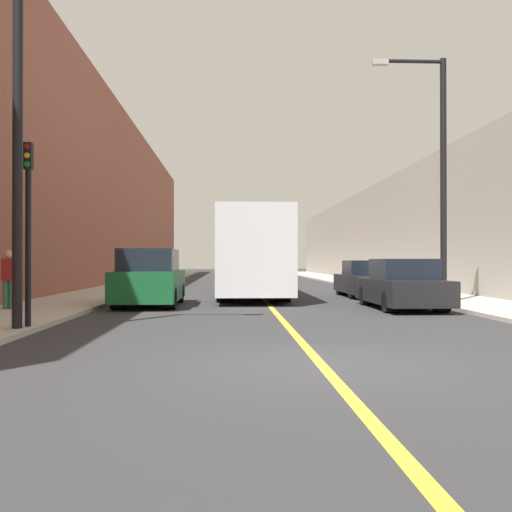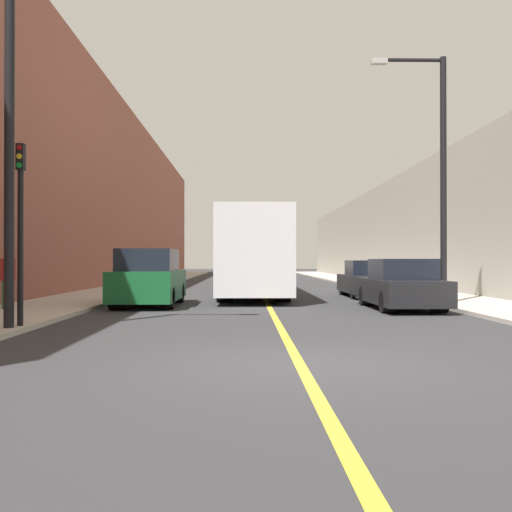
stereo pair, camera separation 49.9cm
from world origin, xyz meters
name	(u,v)px [view 2 (the right image)]	position (x,y,z in m)	size (l,w,h in m)	color
ground_plane	(300,365)	(0.00, 0.00, 0.00)	(200.00, 200.00, 0.00)	#2D2D30
sidewalk_left	(152,283)	(-6.72, 30.00, 0.06)	(3.03, 72.00, 0.11)	#B2AA9E
sidewalk_right	(361,283)	(6.72, 30.00, 0.06)	(3.03, 72.00, 0.11)	#B2AA9E
building_row_left	(97,194)	(-10.23, 30.00, 5.71)	(4.00, 72.00, 11.42)	brown
building_row_right	(415,233)	(10.23, 30.00, 3.26)	(4.00, 72.00, 6.52)	gray
road_center_line	(257,283)	(0.00, 30.00, 0.00)	(0.16, 72.00, 0.01)	gold
bus	(252,253)	(-0.45, 16.49, 1.77)	(2.60, 12.31, 3.31)	silver
parked_suv_left	(149,280)	(-3.86, 10.98, 0.85)	(1.92, 4.58, 1.83)	#145128
car_right_near	(400,286)	(3.93, 9.56, 0.68)	(1.83, 4.72, 1.51)	black
car_right_mid	(367,280)	(4.17, 15.57, 0.67)	(1.78, 4.38, 1.47)	black
street_lamp_left	(20,123)	(-5.31, 3.73, 4.23)	(2.38, 0.24, 7.22)	black
street_lamp_right	(437,164)	(5.32, 10.37, 4.52)	(2.38, 0.24, 7.79)	black
traffic_light	(20,226)	(-5.41, 4.07, 2.18)	(0.16, 0.18, 3.77)	black
pedestrian	(8,278)	(-7.44, 8.58, 0.96)	(0.36, 0.23, 1.63)	#336B47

